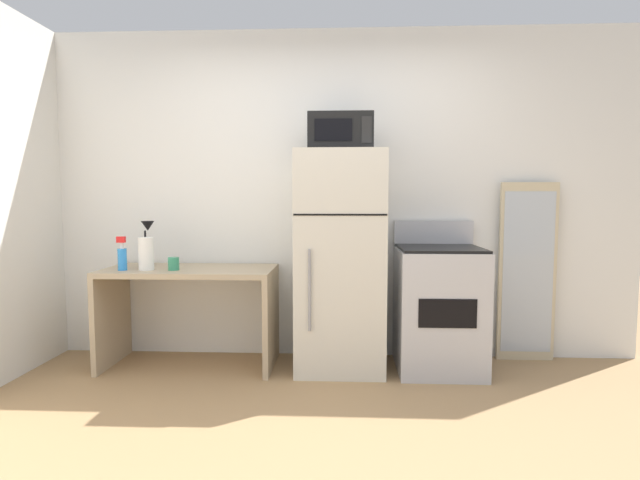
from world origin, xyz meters
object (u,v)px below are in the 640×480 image
(coffee_mug, at_px, (174,264))
(microwave, at_px, (341,133))
(paper_towel_roll, at_px, (146,254))
(desk_lamp, at_px, (147,236))
(oven_range, at_px, (439,308))
(refrigerator, at_px, (340,261))
(desk, at_px, (190,297))
(spray_bottle, at_px, (122,257))
(leaning_mirror, at_px, (527,272))

(coffee_mug, xyz_separation_m, microwave, (1.22, 0.09, 0.95))
(paper_towel_roll, xyz_separation_m, coffee_mug, (0.20, 0.00, -0.07))
(desk_lamp, relative_size, oven_range, 0.32)
(desk_lamp, height_order, oven_range, desk_lamp)
(desk_lamp, distance_m, refrigerator, 1.50)
(refrigerator, relative_size, microwave, 3.52)
(paper_towel_roll, height_order, coffee_mug, paper_towel_roll)
(desk, bearing_deg, coffee_mug, -127.97)
(microwave, distance_m, oven_range, 1.48)
(spray_bottle, xyz_separation_m, refrigerator, (1.59, 0.14, -0.04))
(desk, xyz_separation_m, oven_range, (1.87, -0.00, -0.07))
(spray_bottle, bearing_deg, desk_lamp, 63.25)
(refrigerator, xyz_separation_m, oven_range, (0.73, -0.00, -0.34))
(desk, distance_m, oven_range, 1.87)
(paper_towel_roll, relative_size, coffee_mug, 2.53)
(spray_bottle, bearing_deg, refrigerator, 4.92)
(paper_towel_roll, bearing_deg, desk, 20.50)
(desk, relative_size, microwave, 2.77)
(desk, height_order, spray_bottle, spray_bottle)
(paper_towel_roll, distance_m, coffee_mug, 0.22)
(paper_towel_roll, bearing_deg, refrigerator, 4.40)
(coffee_mug, relative_size, leaning_mirror, 0.07)
(desk, bearing_deg, desk_lamp, 168.02)
(paper_towel_roll, height_order, spray_bottle, spray_bottle)
(paper_towel_roll, bearing_deg, spray_bottle, -170.70)
(desk_lamp, bearing_deg, spray_bottle, -116.75)
(microwave, bearing_deg, coffee_mug, -175.86)
(desk_lamp, relative_size, microwave, 0.77)
(microwave, bearing_deg, paper_towel_roll, -176.44)
(desk_lamp, distance_m, oven_range, 2.28)
(refrigerator, xyz_separation_m, leaning_mirror, (1.46, 0.25, -0.11))
(leaning_mirror, bearing_deg, paper_towel_roll, -172.86)
(paper_towel_roll, distance_m, spray_bottle, 0.17)
(spray_bottle, distance_m, oven_range, 2.36)
(coffee_mug, height_order, refrigerator, refrigerator)
(desk, distance_m, microwave, 1.66)
(microwave, bearing_deg, desk_lamp, 176.42)
(desk, xyz_separation_m, refrigerator, (1.14, 0.00, 0.28))
(oven_range, bearing_deg, microwave, -178.61)
(desk_lamp, distance_m, paper_towel_roll, 0.23)
(microwave, height_order, leaning_mirror, microwave)
(coffee_mug, bearing_deg, refrigerator, 5.13)
(oven_range, bearing_deg, leaning_mirror, 19.27)
(desk, distance_m, desk_lamp, 0.58)
(desk, bearing_deg, oven_range, -0.03)
(paper_towel_roll, bearing_deg, coffee_mug, 0.04)
(desk_lamp, relative_size, paper_towel_roll, 1.47)
(coffee_mug, height_order, leaning_mirror, leaning_mirror)
(spray_bottle, height_order, oven_range, oven_range)
(desk, relative_size, refrigerator, 0.79)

